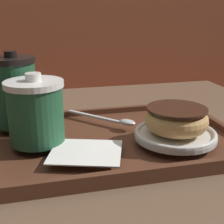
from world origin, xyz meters
The scene contains 9 objects.
booth_bench centered at (0.19, 0.87, 0.32)m, with size 1.69×0.44×1.00m.
cafe_table centered at (0.00, 0.00, 0.54)m, with size 0.94×0.86×0.71m.
serving_tray centered at (0.00, -0.02, 0.71)m, with size 0.47×0.31×0.02m.
napkin_paper centered at (-0.06, -0.10, 0.73)m, with size 0.14×0.13×0.00m.
coffee_cup_front centered at (-0.13, -0.03, 0.79)m, with size 0.10×0.10×0.12m.
coffee_cup_rear centered at (-0.17, 0.07, 0.80)m, with size 0.09×0.09×0.15m.
plate_with_chocolate_donut centered at (0.11, -0.08, 0.74)m, with size 0.15×0.15×0.01m.
donut_chocolate_glazed centered at (0.11, -0.08, 0.77)m, with size 0.11×0.11×0.04m.
spoon centered at (0.02, 0.03, 0.74)m, with size 0.13×0.14×0.01m.
Camera 1 is at (-0.13, -0.55, 0.95)m, focal length 50.00 mm.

